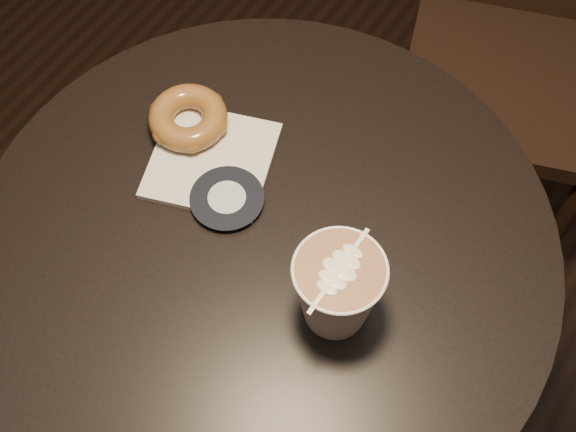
{
  "coord_description": "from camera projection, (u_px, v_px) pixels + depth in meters",
  "views": [
    {
      "loc": [
        0.26,
        -0.34,
        1.59
      ],
      "look_at": [
        0.01,
        0.03,
        0.79
      ],
      "focal_mm": 50.0,
      "sensor_mm": 36.0,
      "label": 1
    }
  ],
  "objects": [
    {
      "name": "chair",
      "position": [
        531.0,
        2.0,
        1.41
      ],
      "size": [
        0.49,
        0.49,
        0.96
      ],
      "rotation": [
        0.0,
        0.0,
        0.35
      ],
      "color": "black",
      "rests_on": "ground"
    },
    {
      "name": "pastry_bag",
      "position": [
        211.0,
        160.0,
        0.99
      ],
      "size": [
        0.19,
        0.19,
        0.01
      ],
      "primitive_type": "cube",
      "rotation": [
        0.0,
        0.0,
        0.34
      ],
      "color": "silver",
      "rests_on": "cafe_table"
    },
    {
      "name": "latte_cup",
      "position": [
        337.0,
        291.0,
        0.85
      ],
      "size": [
        0.1,
        0.1,
        0.11
      ],
      "primitive_type": null,
      "color": "white",
      "rests_on": "cafe_table"
    },
    {
      "name": "cafe_table",
      "position": [
        267.0,
        308.0,
        1.11
      ],
      "size": [
        0.7,
        0.7,
        0.75
      ],
      "color": "black",
      "rests_on": "ground"
    },
    {
      "name": "doughnut",
      "position": [
        188.0,
        118.0,
        1.0
      ],
      "size": [
        0.1,
        0.1,
        0.03
      ],
      "primitive_type": "torus",
      "color": "brown",
      "rests_on": "pastry_bag"
    }
  ]
}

